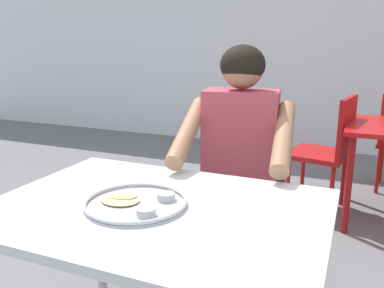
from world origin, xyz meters
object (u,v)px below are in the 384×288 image
at_px(table_foreground, 157,229).
at_px(diner_foreground, 237,159).
at_px(chair_red_left, 330,146).
at_px(thali_tray, 136,202).
at_px(chair_foreground, 244,194).

bearing_deg(table_foreground, diner_foreground, 82.33).
xyz_separation_m(diner_foreground, chair_red_left, (0.32, 1.36, -0.23)).
distance_m(diner_foreground, chair_red_left, 1.41).
distance_m(table_foreground, chair_red_left, 2.03).
bearing_deg(thali_tray, chair_foreground, 81.86).
height_order(table_foreground, thali_tray, thali_tray).
relative_size(thali_tray, chair_red_left, 0.38).
height_order(thali_tray, chair_foreground, chair_foreground).
xyz_separation_m(thali_tray, diner_foreground, (0.15, 0.65, -0.01)).
relative_size(thali_tray, diner_foreground, 0.27).
distance_m(table_foreground, thali_tray, 0.11).
height_order(diner_foreground, chair_red_left, diner_foreground).
bearing_deg(table_foreground, chair_red_left, 78.37).
bearing_deg(chair_red_left, chair_foreground, -106.88).
distance_m(chair_foreground, chair_red_left, 1.19).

